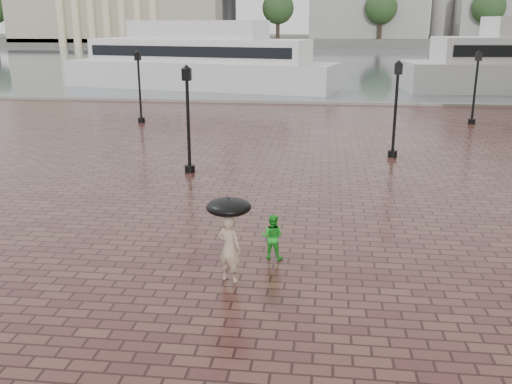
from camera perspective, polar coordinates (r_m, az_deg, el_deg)
ground at (r=14.71m, az=7.54°, el=-8.56°), size 300.00×300.00×0.00m
harbour_water at (r=105.50m, az=7.20°, el=13.18°), size 240.00×240.00×0.00m
quay_edge at (r=45.74m, az=7.27°, el=8.72°), size 80.00×0.60×0.30m
far_shore at (r=173.39m, az=7.19°, el=14.84°), size 300.00×60.00×2.00m
far_trees at (r=151.35m, az=7.32°, el=17.77°), size 188.00×8.00×13.50m
street_lamps at (r=31.08m, az=4.68°, el=9.41°), size 21.44×14.44×4.40m
adult_pedestrian at (r=14.14m, az=-2.69°, el=-5.68°), size 0.74×0.62×1.72m
child_pedestrian at (r=15.53m, az=1.64°, el=-4.49°), size 0.69×0.58×1.26m
ferry_near at (r=56.55m, az=-5.68°, el=12.93°), size 27.11×11.73×8.65m
umbrella at (r=13.77m, az=-2.75°, el=-1.51°), size 1.10×1.10×1.15m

